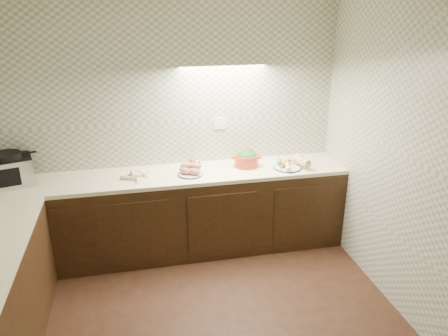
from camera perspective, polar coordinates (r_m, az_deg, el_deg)
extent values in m
cube|color=gray|center=(4.61, -7.25, 5.12)|extent=(3.60, 0.05, 2.60)
cube|color=gray|center=(3.63, 24.96, -1.35)|extent=(0.05, 3.60, 2.60)
cube|color=beige|center=(4.69, -0.55, 5.83)|extent=(0.13, 0.01, 0.12)
cube|color=black|center=(4.68, -6.44, -6.10)|extent=(3.60, 0.60, 0.86)
cube|color=beige|center=(4.49, -6.67, -1.00)|extent=(3.60, 0.60, 0.04)
cube|color=black|center=(4.64, -26.37, -0.41)|extent=(0.51, 0.43, 0.26)
cube|color=#B7B8BD|center=(4.48, -26.28, -1.12)|extent=(0.43, 0.12, 0.26)
cube|color=black|center=(4.48, -26.28, -1.12)|extent=(0.28, 0.08, 0.18)
cylinder|color=black|center=(4.59, -26.68, 1.41)|extent=(0.35, 0.35, 0.05)
cone|color=#EFE9BE|center=(4.41, -11.28, -1.14)|extent=(0.15, 0.14, 0.04)
cone|color=#EFE9BE|center=(4.38, -10.43, -1.23)|extent=(0.13, 0.15, 0.04)
cone|color=#EFE9BE|center=(4.43, -11.10, -1.01)|extent=(0.18, 0.13, 0.04)
cone|color=#EFE9BE|center=(4.46, -12.10, -0.96)|extent=(0.16, 0.16, 0.04)
cone|color=#EFE9BE|center=(4.43, -10.78, -1.03)|extent=(0.14, 0.19, 0.04)
cone|color=#EFE9BE|center=(4.45, -13.34, -1.10)|extent=(0.05, 0.19, 0.04)
cone|color=#EFE9BE|center=(4.50, -10.74, -0.38)|extent=(0.08, 0.18, 0.04)
cone|color=#EFE9BE|center=(4.42, -12.31, -0.82)|extent=(0.11, 0.17, 0.04)
cone|color=#EFE9BE|center=(4.41, -13.30, -0.95)|extent=(0.08, 0.19, 0.04)
cylinder|color=#192044|center=(4.44, -4.41, -0.81)|extent=(0.26, 0.26, 0.01)
cylinder|color=silver|center=(4.44, -4.41, -0.79)|extent=(0.25, 0.25, 0.02)
ellipsoid|color=tan|center=(4.42, -5.19, -0.33)|extent=(0.16, 0.13, 0.07)
ellipsoid|color=tan|center=(4.38, -3.94, -0.47)|extent=(0.16, 0.13, 0.07)
ellipsoid|color=tan|center=(4.46, -4.27, -0.07)|extent=(0.16, 0.13, 0.07)
ellipsoid|color=tan|center=(4.44, -4.81, 0.32)|extent=(0.16, 0.13, 0.07)
ellipsoid|color=tan|center=(4.43, -3.85, 0.30)|extent=(0.16, 0.13, 0.07)
cylinder|color=black|center=(4.61, -3.94, 0.32)|extent=(0.14, 0.14, 0.05)
sphere|color=maroon|center=(4.59, -4.12, 0.81)|extent=(0.08, 0.08, 0.08)
sphere|color=beige|center=(4.61, -3.62, 0.77)|extent=(0.05, 0.05, 0.05)
cylinder|color=#B4341B|center=(4.64, 2.93, 0.99)|extent=(0.30, 0.30, 0.13)
cube|color=#B4341B|center=(4.62, 1.18, 1.40)|extent=(0.04, 0.06, 0.02)
cube|color=#B4341B|center=(4.64, 4.68, 1.40)|extent=(0.04, 0.06, 0.02)
ellipsoid|color=#2F6327|center=(4.62, 2.94, 1.58)|extent=(0.23, 0.23, 0.12)
cylinder|color=#192044|center=(4.65, 8.29, 0.06)|extent=(0.30, 0.30, 0.01)
cylinder|color=silver|center=(4.64, 8.29, 0.08)|extent=(0.28, 0.28, 0.02)
cone|color=#BF6916|center=(4.67, 8.05, 0.52)|extent=(0.15, 0.14, 0.03)
cone|color=#BF6916|center=(4.63, 7.61, 0.39)|extent=(0.12, 0.16, 0.03)
cone|color=#BF6916|center=(4.63, 7.81, 0.37)|extent=(0.12, 0.16, 0.03)
cone|color=#BF6916|center=(4.63, 7.92, 0.60)|extent=(0.10, 0.17, 0.03)
cone|color=#BF6916|center=(4.62, 7.97, 0.54)|extent=(0.09, 0.17, 0.03)
cone|color=#BF6916|center=(4.63, 7.55, 0.64)|extent=(0.15, 0.13, 0.03)
cylinder|color=white|center=(4.58, 8.30, 0.17)|extent=(0.09, 0.20, 0.05)
cylinder|color=#33712F|center=(4.69, 7.26, 0.76)|extent=(0.08, 0.13, 0.05)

